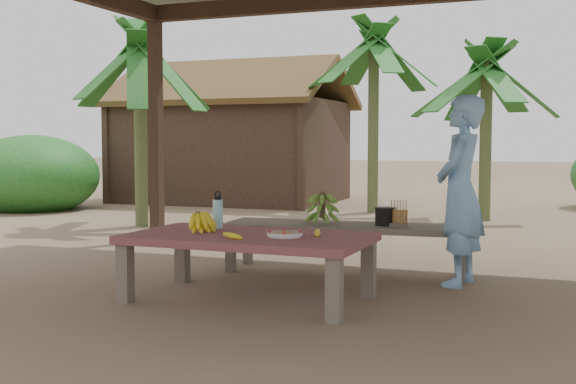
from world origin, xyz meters
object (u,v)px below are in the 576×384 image
at_px(work_table, 249,243).
at_px(woman, 460,191).
at_px(plate, 285,234).
at_px(ripe_banana_bunch, 198,220).
at_px(water_flask, 218,213).
at_px(cooking_pot, 385,217).
at_px(bench, 346,230).

xyz_separation_m(work_table, woman, (1.41, 1.14, 0.36)).
bearing_deg(plate, work_table, 173.31).
height_order(ripe_banana_bunch, water_flask, water_flask).
height_order(ripe_banana_bunch, cooking_pot, ripe_banana_bunch).
relative_size(work_table, woman, 1.14).
distance_m(water_flask, woman, 2.01).
distance_m(work_table, ripe_banana_bunch, 0.48).
bearing_deg(water_flask, plate, -23.26).
distance_m(bench, water_flask, 1.33).
relative_size(work_table, water_flask, 6.00).
relative_size(work_table, plate, 6.76).
bearing_deg(water_flask, bench, 54.60).
xyz_separation_m(work_table, plate, (0.31, -0.04, 0.08)).
relative_size(water_flask, cooking_pot, 1.66).
distance_m(work_table, cooking_pot, 1.55).
bearing_deg(ripe_banana_bunch, work_table, -4.82).
xyz_separation_m(water_flask, cooking_pot, (1.11, 1.10, -0.10)).
bearing_deg(cooking_pot, work_table, -117.92).
distance_m(work_table, bench, 1.38).
bearing_deg(plate, water_flask, 156.74).
height_order(work_table, water_flask, water_flask).
xyz_separation_m(water_flask, woman, (1.80, 0.88, 0.16)).
relative_size(bench, woman, 1.42).
xyz_separation_m(bench, plate, (-0.06, -1.37, 0.12)).
bearing_deg(bench, woman, -14.74).
bearing_deg(plate, cooking_pot, 73.52).
height_order(water_flask, cooking_pot, water_flask).
relative_size(bench, cooking_pot, 12.30).
height_order(bench, woman, woman).
relative_size(plate, woman, 0.17).
relative_size(plate, cooking_pot, 1.47).
xyz_separation_m(cooking_pot, woman, (0.68, -0.22, 0.26)).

